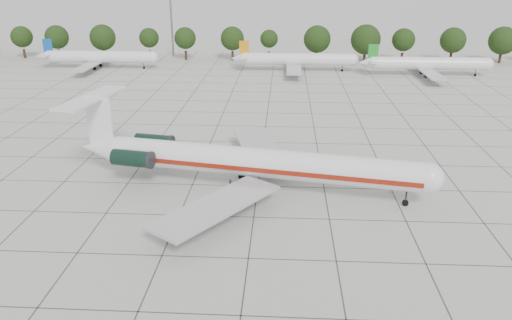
# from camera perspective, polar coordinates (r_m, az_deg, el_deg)

# --- Properties ---
(ground) EXTENTS (260.00, 260.00, 0.00)m
(ground) POSITION_cam_1_polar(r_m,az_deg,el_deg) (60.54, 0.21, -3.01)
(ground) COLOR #B7B7AF
(ground) RESTS_ON ground
(apron_joints) EXTENTS (170.00, 170.00, 0.02)m
(apron_joints) POSITION_cam_1_polar(r_m,az_deg,el_deg) (74.43, 0.83, 1.77)
(apron_joints) COLOR #383838
(apron_joints) RESTS_ON ground
(main_airliner) EXTENTS (43.33, 33.80, 10.25)m
(main_airliner) POSITION_cam_1_polar(r_m,az_deg,el_deg) (58.44, -1.63, -0.09)
(main_airliner) COLOR silver
(main_airliner) RESTS_ON ground
(ground_crew) EXTENTS (0.73, 0.62, 1.71)m
(ground_crew) POSITION_cam_1_polar(r_m,az_deg,el_deg) (60.56, 15.22, -2.92)
(ground_crew) COLOR gold
(ground_crew) RESTS_ON ground
(bg_airliner_b) EXTENTS (28.24, 27.20, 7.40)m
(bg_airliner_b) POSITION_cam_1_polar(r_m,az_deg,el_deg) (136.74, -17.45, 11.16)
(bg_airliner_b) COLOR silver
(bg_airliner_b) RESTS_ON ground
(bg_airliner_c) EXTENTS (28.24, 27.20, 7.40)m
(bg_airliner_c) POSITION_cam_1_polar(r_m,az_deg,el_deg) (127.66, 4.70, 11.38)
(bg_airliner_c) COLOR silver
(bg_airliner_c) RESTS_ON ground
(bg_airliner_d) EXTENTS (28.24, 27.20, 7.40)m
(bg_airliner_d) POSITION_cam_1_polar(r_m,az_deg,el_deg) (128.45, 19.08, 10.36)
(bg_airliner_d) COLOR silver
(bg_airliner_d) RESTS_ON ground
(tree_line) EXTENTS (249.86, 8.44, 10.22)m
(tree_line) POSITION_cam_1_polar(r_m,az_deg,el_deg) (142.08, -2.72, 13.70)
(tree_line) COLOR #332114
(tree_line) RESTS_ON ground
(floodlight_mast) EXTENTS (1.60, 1.60, 25.45)m
(floodlight_mast) POSITION_cam_1_polar(r_m,az_deg,el_deg) (151.06, -9.74, 17.06)
(floodlight_mast) COLOR slate
(floodlight_mast) RESTS_ON ground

